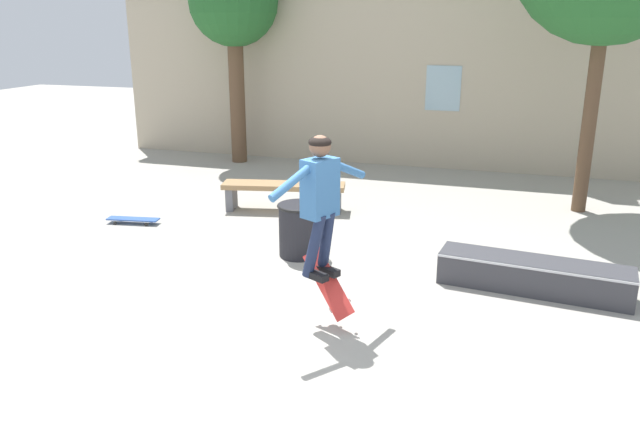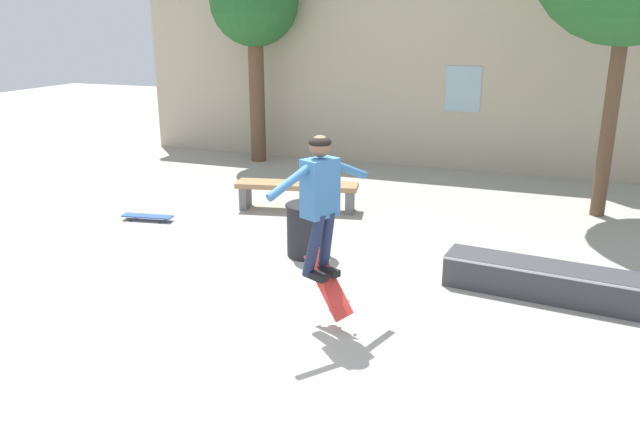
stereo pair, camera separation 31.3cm
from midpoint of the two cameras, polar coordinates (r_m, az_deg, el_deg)
ground_plane at (r=6.51m, az=-3.10°, el=-10.03°), size 40.00×40.00×0.00m
building_backdrop at (r=13.37m, az=10.73°, el=13.28°), size 13.69×0.52×5.40m
tree_left at (r=13.64m, az=-5.34°, el=18.41°), size 1.85×1.85×4.29m
park_bench at (r=10.16m, az=-1.24°, el=2.18°), size 2.03×0.84×0.46m
skate_ledge at (r=7.53m, az=20.66°, el=-5.71°), size 2.17×0.74×0.37m
trash_bin at (r=8.17m, az=-0.07°, el=-1.36°), size 0.58×0.58×0.71m
skater at (r=6.02m, az=1.50°, el=1.76°), size 0.65×1.19×1.43m
skateboard_flipping at (r=6.31m, az=2.19°, el=-6.48°), size 0.62×0.41×0.63m
skateboard_resting at (r=10.01m, az=-14.64°, el=-0.25°), size 0.82×0.31×0.08m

